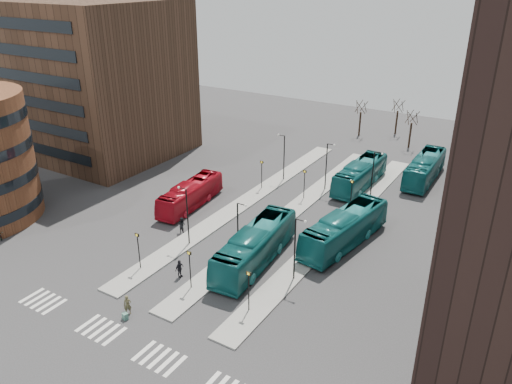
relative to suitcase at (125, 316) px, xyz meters
The scene contains 20 objects.
ground 5.94m from the suitcase, 87.19° to the right, with size 160.00×160.00×0.00m, color #2E2E30.
island_left 24.35m from the suitcase, 98.76° to the left, with size 2.50×45.00×0.15m, color gray.
island_mid 24.18m from the suitcase, 84.56° to the left, with size 2.50×45.00×0.15m, color gray.
island_right 25.46m from the suitcase, 70.99° to the left, with size 2.50×45.00×0.15m, color gray.
suitcase is the anchor object (origin of this frame).
red_bus 21.19m from the suitcase, 114.03° to the left, with size 2.53×10.81×3.01m, color #AC0D1C.
teal_bus_a 13.55m from the suitcase, 70.88° to the left, with size 3.02×12.89×3.59m, color #136162.
teal_bus_b 35.92m from the suitcase, 79.98° to the left, with size 2.83×12.11×3.37m, color #146366.
teal_bus_c 22.92m from the suitcase, 63.34° to the left, with size 2.99×12.78×3.56m, color #166C6E.
teal_bus_d 43.78m from the suitcase, 73.07° to the left, with size 2.86×12.21×3.40m, color #146568.
traveller 0.92m from the suitcase, 115.26° to the left, with size 0.62×0.41×1.71m, color brown.
commuter_a 14.75m from the suitcase, 111.42° to the left, with size 0.86×0.67×1.78m, color black.
commuter_b 7.01m from the suitcase, 91.08° to the left, with size 1.03×0.43×1.76m, color black.
commuter_c 9.42m from the suitcase, 77.09° to the left, with size 0.95×0.55×1.47m, color black.
bicycle_far 20.89m from the suitcase, behind, with size 0.57×1.64×0.86m, color gray.
crosswalk_stripes 2.82m from the suitcase, 43.41° to the right, with size 22.35×2.40×0.01m.
office_block 45.14m from the suitcase, 140.23° to the left, with size 25.00×20.12×22.00m.
sign_poles 17.30m from the suitcase, 83.68° to the left, with size 12.45×22.12×3.65m.
lamp_posts 22.51m from the suitcase, 82.44° to the left, with size 14.04×20.24×6.12m.
bare_trees 56.87m from the suitcase, 87.02° to the left, with size 10.97×8.14×5.90m.
Camera 1 is at (25.60, -16.15, 25.65)m, focal length 35.00 mm.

